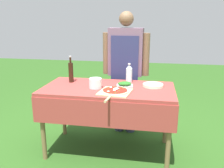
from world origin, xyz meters
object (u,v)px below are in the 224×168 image
(prep_table, at_px, (108,96))
(herb_container, at_px, (125,84))
(water_bottle, at_px, (129,73))
(pizza_on_peel, at_px, (115,91))
(plate_stack, at_px, (153,85))
(oil_bottle, at_px, (71,72))
(mixing_tub, at_px, (95,83))
(person_cook, at_px, (126,64))

(prep_table, xyz_separation_m, herb_container, (0.17, 0.09, 0.12))
(water_bottle, distance_m, herb_container, 0.19)
(prep_table, height_order, pizza_on_peel, pizza_on_peel)
(water_bottle, height_order, plate_stack, water_bottle)
(water_bottle, bearing_deg, plate_stack, -25.25)
(oil_bottle, height_order, mixing_tub, oil_bottle)
(person_cook, xyz_separation_m, oil_bottle, (-0.61, -0.41, -0.04))
(person_cook, bearing_deg, water_bottle, 107.37)
(water_bottle, height_order, mixing_tub, water_bottle)
(pizza_on_peel, height_order, mixing_tub, mixing_tub)
(oil_bottle, xyz_separation_m, herb_container, (0.66, -0.05, -0.10))
(mixing_tub, relative_size, plate_stack, 0.61)
(pizza_on_peel, distance_m, plate_stack, 0.50)
(prep_table, height_order, person_cook, person_cook)
(water_bottle, height_order, herb_container, water_bottle)
(prep_table, height_order, mixing_tub, mixing_tub)
(herb_container, height_order, mixing_tub, mixing_tub)
(herb_container, bearing_deg, water_bottle, 79.57)
(person_cook, relative_size, pizza_on_peel, 3.26)
(mixing_tub, bearing_deg, plate_stack, 14.99)
(pizza_on_peel, relative_size, water_bottle, 2.15)
(pizza_on_peel, xyz_separation_m, water_bottle, (0.10, 0.44, 0.09))
(water_bottle, bearing_deg, herb_container, -100.43)
(pizza_on_peel, bearing_deg, water_bottle, 84.84)
(pizza_on_peel, bearing_deg, person_cook, 95.74)
(plate_stack, bearing_deg, pizza_on_peel, -141.62)
(pizza_on_peel, bearing_deg, mixing_tub, 157.58)
(person_cook, xyz_separation_m, plate_stack, (0.37, -0.43, -0.15))
(person_cook, relative_size, herb_container, 8.12)
(prep_table, xyz_separation_m, water_bottle, (0.21, 0.26, 0.21))
(pizza_on_peel, bearing_deg, plate_stack, 45.90)
(prep_table, distance_m, oil_bottle, 0.55)
(person_cook, xyz_separation_m, herb_container, (0.05, -0.46, -0.15))
(plate_stack, bearing_deg, prep_table, -166.00)
(mixing_tub, bearing_deg, herb_container, 23.68)
(herb_container, distance_m, plate_stack, 0.32)
(person_cook, distance_m, herb_container, 0.48)
(pizza_on_peel, relative_size, plate_stack, 2.16)
(person_cook, relative_size, plate_stack, 7.03)
(person_cook, height_order, water_bottle, person_cook)
(person_cook, distance_m, pizza_on_peel, 0.75)
(pizza_on_peel, height_order, water_bottle, water_bottle)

